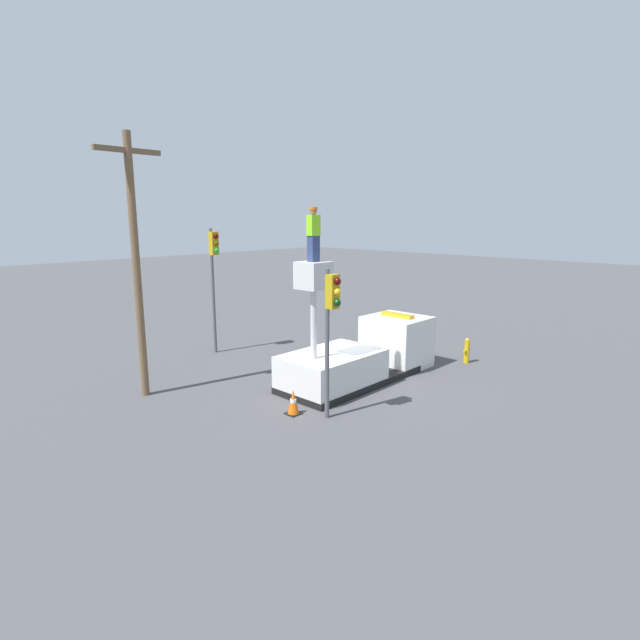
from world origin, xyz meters
name	(u,v)px	position (x,y,z in m)	size (l,w,h in m)	color
ground_plane	(351,382)	(0.00, 0.00, 0.00)	(120.00, 120.00, 0.00)	#4C4C4F
bucket_truck	(362,356)	(0.62, 0.00, 0.87)	(6.89, 2.41, 4.64)	black
worker	(313,235)	(-2.01, 0.00, 5.51)	(0.40, 0.26, 1.75)	navy
traffic_light_pole	(331,314)	(-3.10, -1.77, 3.27)	(0.34, 0.57, 4.60)	#515156
traffic_light_across	(214,266)	(-1.04, 7.07, 3.95)	(0.34, 0.57, 5.59)	#515156
fire_hydrant	(467,351)	(5.30, -1.93, 0.53)	(0.46, 0.22, 1.07)	gold
traffic_cone_rear	(293,402)	(-3.62, -0.67, 0.38)	(0.45, 0.45, 0.80)	black
utility_pole	(136,260)	(-5.97, 4.32, 4.70)	(2.20, 0.26, 8.74)	brown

